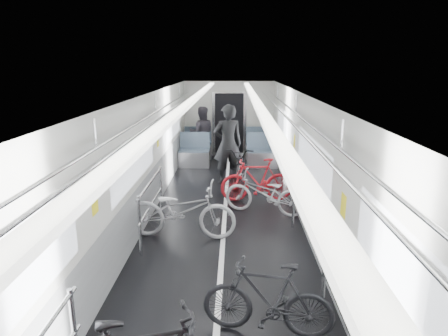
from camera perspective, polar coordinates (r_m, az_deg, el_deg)
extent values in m
cube|color=black|center=(7.09, -0.13, -9.95)|extent=(3.00, 14.00, 0.01)
cube|color=white|center=(6.47, -0.14, 9.74)|extent=(3.00, 14.00, 0.02)
cube|color=silver|center=(6.89, -12.71, -0.47)|extent=(0.02, 14.00, 2.40)
cube|color=silver|center=(6.80, 12.60, -0.65)|extent=(0.02, 14.00, 2.40)
cube|color=silver|center=(13.56, 0.75, 7.24)|extent=(3.00, 0.02, 2.40)
cube|color=white|center=(7.09, -0.13, -9.93)|extent=(0.08, 13.80, 0.01)
cube|color=gray|center=(7.11, -12.14, -6.32)|extent=(0.01, 13.90, 0.90)
cube|color=gray|center=(7.03, 12.02, -6.56)|extent=(0.01, 13.90, 0.90)
cube|color=white|center=(6.83, -12.56, 1.15)|extent=(0.01, 10.80, 0.75)
cube|color=white|center=(6.75, 12.44, 0.99)|extent=(0.01, 10.80, 0.75)
cube|color=white|center=(6.51, -5.05, 9.19)|extent=(0.14, 13.40, 0.05)
cube|color=white|center=(6.48, 4.79, 9.17)|extent=(0.14, 13.40, 0.05)
cube|color=black|center=(13.52, 0.74, 6.37)|extent=(0.95, 0.10, 2.00)
imported|color=#9D9DA1|center=(6.98, -6.09, -6.02)|extent=(1.95, 0.81, 1.00)
imported|color=black|center=(4.66, 6.27, -18.04)|extent=(1.53, 0.67, 0.89)
imported|color=#AAABAF|center=(8.07, 5.80, -3.61)|extent=(1.75, 1.07, 0.87)
imported|color=red|center=(8.79, 4.75, -1.72)|extent=(1.64, 0.60, 0.97)
imported|color=black|center=(10.01, 2.46, 0.45)|extent=(0.83, 1.94, 0.99)
imported|color=black|center=(10.00, 0.55, 3.41)|extent=(0.82, 0.63, 2.00)
imported|color=#343039|center=(12.74, -3.19, 5.05)|extent=(0.86, 0.70, 1.66)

